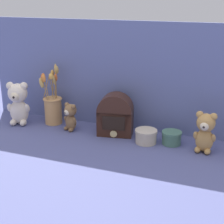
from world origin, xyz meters
TOP-DOWN VIEW (x-y plane):
  - ground_plane at (0.00, 0.00)m, footprint 4.00×4.00m
  - backdrop_wall at (0.00, 0.17)m, footprint 1.66×0.02m
  - teddy_bear_large at (-0.58, -0.01)m, footprint 0.14×0.13m
  - teddy_bear_medium at (0.49, -0.01)m, footprint 0.11×0.10m
  - teddy_bear_small at (-0.25, 0.01)m, footprint 0.09×0.08m
  - flower_vase at (-0.39, 0.07)m, footprint 0.14×0.13m
  - vintage_radio at (0.01, 0.04)m, footprint 0.21×0.14m
  - decorative_tin_tall at (0.33, 0.02)m, footprint 0.10×0.10m
  - decorative_tin_short at (0.20, -0.01)m, footprint 0.12×0.12m

SIDE VIEW (x-z plane):
  - ground_plane at x=0.00m, z-range 0.00..0.00m
  - decorative_tin_tall at x=0.33m, z-range 0.00..0.07m
  - decorative_tin_short at x=0.20m, z-range 0.00..0.07m
  - teddy_bear_small at x=-0.25m, z-range 0.00..0.16m
  - teddy_bear_medium at x=0.49m, z-range 0.00..0.21m
  - flower_vase at x=-0.39m, z-range -0.07..0.29m
  - vintage_radio at x=0.01m, z-range -0.01..0.23m
  - teddy_bear_large at x=-0.58m, z-range 0.01..0.26m
  - backdrop_wall at x=0.00m, z-range 0.00..0.60m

